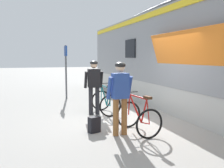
# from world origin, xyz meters

# --- Properties ---
(ground_plane) EXTENTS (80.00, 80.00, 0.00)m
(ground_plane) POSITION_xyz_m (0.00, 0.00, 0.00)
(ground_plane) COLOR #A09E99
(cyclist_near_in_blue) EXTENTS (0.62, 0.33, 1.76)m
(cyclist_near_in_blue) POSITION_xyz_m (-1.02, -1.00, 1.05)
(cyclist_near_in_blue) COLOR #935B2D
(cyclist_near_in_blue) RESTS_ON ground
(cyclist_far_in_dark) EXTENTS (0.62, 0.32, 1.76)m
(cyclist_far_in_dark) POSITION_xyz_m (-1.08, 1.30, 1.05)
(cyclist_far_in_dark) COLOR #232328
(cyclist_far_in_dark) RESTS_ON ground
(bicycle_near_red) EXTENTS (0.81, 1.14, 0.99)m
(bicycle_near_red) POSITION_xyz_m (-0.53, -1.00, 0.40)
(bicycle_near_red) COLOR black
(bicycle_near_red) RESTS_ON ground
(bicycle_far_teal) EXTENTS (0.72, 1.08, 0.99)m
(bicycle_far_teal) POSITION_xyz_m (-0.68, 1.32, 0.40)
(bicycle_far_teal) COLOR black
(bicycle_far_teal) RESTS_ON ground
(backpack_on_platform) EXTENTS (0.32, 0.26, 0.40)m
(backpack_on_platform) POSITION_xyz_m (-1.56, -0.60, 0.20)
(backpack_on_platform) COLOR black
(backpack_on_platform) RESTS_ON ground
(water_bottle_near_the_bikes) EXTENTS (0.07, 0.07, 0.19)m
(water_bottle_near_the_bikes) POSITION_xyz_m (-0.52, 0.52, 0.09)
(water_bottle_near_the_bikes) COLOR silver
(water_bottle_near_the_bikes) RESTS_ON ground
(platform_sign_post) EXTENTS (0.08, 0.70, 2.40)m
(platform_sign_post) POSITION_xyz_m (-1.50, 4.77, 1.62)
(platform_sign_post) COLOR #595B60
(platform_sign_post) RESTS_ON ground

